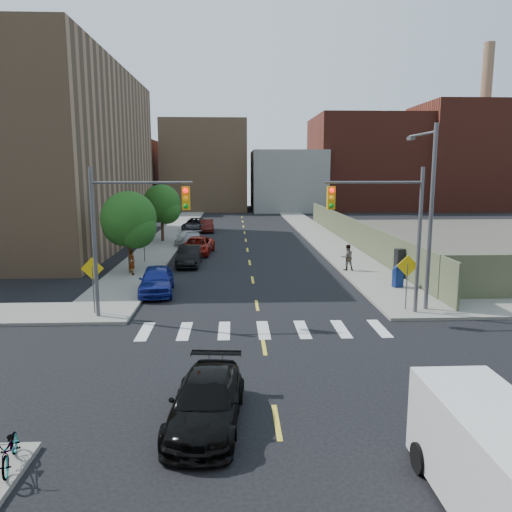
{
  "coord_description": "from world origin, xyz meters",
  "views": [
    {
      "loc": [
        -1.14,
        -16.72,
        6.86
      ],
      "look_at": [
        0.1,
        11.33,
        2.0
      ],
      "focal_mm": 35.0,
      "sensor_mm": 36.0,
      "label": 1
    }
  ],
  "objects": [
    {
      "name": "signal_nw",
      "position": [
        -5.98,
        6.0,
        4.53
      ],
      "size": [
        4.59,
        0.3,
        7.0
      ],
      "color": "#59595E",
      "rests_on": "ground"
    },
    {
      "name": "streetlight_ne",
      "position": [
        8.2,
        6.9,
        5.22
      ],
      "size": [
        0.25,
        3.7,
        9.0
      ],
      "color": "#59595E",
      "rests_on": "ground"
    },
    {
      "name": "sidewalk_nw",
      "position": [
        -7.75,
        41.5,
        0.07
      ],
      "size": [
        3.5,
        73.0,
        0.15
      ],
      "primitive_type": "cube",
      "color": "gray",
      "rests_on": "ground"
    },
    {
      "name": "parked_car_black",
      "position": [
        -4.39,
        18.97,
        0.73
      ],
      "size": [
        1.63,
        4.46,
        1.46
      ],
      "primitive_type": "imported",
      "rotation": [
        0.0,
        0.0,
        -0.02
      ],
      "color": "black",
      "rests_on": "ground"
    },
    {
      "name": "bicycle",
      "position": [
        -6.31,
        -6.0,
        0.56
      ],
      "size": [
        0.9,
        1.65,
        0.82
      ],
      "primitive_type": "imported",
      "rotation": [
        0.0,
        0.0,
        0.23
      ],
      "color": "gray",
      "rests_on": "sidewalk_sw"
    },
    {
      "name": "parked_car_maroon",
      "position": [
        -4.2,
        38.98,
        0.68
      ],
      "size": [
        1.77,
        4.25,
        1.37
      ],
      "primitive_type": "imported",
      "rotation": [
        0.0,
        0.0,
        0.08
      ],
      "color": "#3F100C",
      "rests_on": "ground"
    },
    {
      "name": "tree_west_near",
      "position": [
        -8.0,
        16.05,
        3.48
      ],
      "size": [
        3.66,
        3.64,
        5.52
      ],
      "color": "#332114",
      "rests_on": "ground"
    },
    {
      "name": "mailbox",
      "position": [
        8.32,
        11.1,
        0.78
      ],
      "size": [
        0.61,
        0.52,
        1.29
      ],
      "rotation": [
        0.0,
        0.0,
        0.25
      ],
      "color": "navy",
      "rests_on": "sidewalk_ne"
    },
    {
      "name": "bg_bldg_fareast",
      "position": [
        38.0,
        70.0,
        9.0
      ],
      "size": [
        14.0,
        16.0,
        18.0
      ],
      "primitive_type": "cube",
      "color": "#592319",
      "rests_on": "ground"
    },
    {
      "name": "tree_west_far",
      "position": [
        -8.0,
        31.05,
        3.48
      ],
      "size": [
        3.66,
        3.64,
        5.52
      ],
      "color": "#332114",
      "rests_on": "ground"
    },
    {
      "name": "bg_bldg_midwest",
      "position": [
        -6.0,
        72.0,
        7.5
      ],
      "size": [
        14.0,
        16.0,
        15.0
      ],
      "primitive_type": "cube",
      "color": "#8C6B4C",
      "rests_on": "ground"
    },
    {
      "name": "fence_north",
      "position": [
        9.6,
        28.0,
        1.25
      ],
      "size": [
        0.12,
        44.0,
        2.5
      ],
      "primitive_type": "cube",
      "color": "#595B40",
      "rests_on": "ground"
    },
    {
      "name": "pedestrian_east",
      "position": [
        6.49,
        16.14,
        1.02
      ],
      "size": [
        0.91,
        0.74,
        1.75
      ],
      "primitive_type": "imported",
      "rotation": [
        0.0,
        0.0,
        3.24
      ],
      "color": "gray",
      "rests_on": "sidewalk_ne"
    },
    {
      "name": "parked_car_silver",
      "position": [
        -4.88,
        27.69,
        0.66
      ],
      "size": [
        1.92,
        4.56,
        1.31
      ],
      "primitive_type": "imported",
      "rotation": [
        0.0,
        0.0,
        0.02
      ],
      "color": "#999CA0",
      "rests_on": "ground"
    },
    {
      "name": "bg_bldg_west",
      "position": [
        -22.0,
        70.0,
        6.0
      ],
      "size": [
        14.0,
        18.0,
        12.0
      ],
      "primitive_type": "cube",
      "color": "#592319",
      "rests_on": "ground"
    },
    {
      "name": "bg_bldg_center",
      "position": [
        8.0,
        70.0,
        5.0
      ],
      "size": [
        12.0,
        16.0,
        10.0
      ],
      "primitive_type": "cube",
      "color": "gray",
      "rests_on": "ground"
    },
    {
      "name": "parked_car_grey",
      "position": [
        -5.5,
        39.39,
        0.75
      ],
      "size": [
        2.95,
        5.61,
        1.51
      ],
      "primitive_type": "imported",
      "rotation": [
        0.0,
        0.0,
        -0.08
      ],
      "color": "black",
      "rests_on": "ground"
    },
    {
      "name": "warn_sign_nw",
      "position": [
        -7.8,
        6.5,
        1.99
      ],
      "size": [
        1.06,
        0.06,
        2.83
      ],
      "color": "#59595E",
      "rests_on": "ground"
    },
    {
      "name": "payphone",
      "position": [
        9.2,
        13.57,
        1.07
      ],
      "size": [
        0.64,
        0.57,
        1.85
      ],
      "primitive_type": "cube",
      "rotation": [
        0.0,
        0.0,
        0.25
      ],
      "color": "black",
      "rests_on": "sidewalk_ne"
    },
    {
      "name": "parked_car_red",
      "position": [
        -4.2,
        23.9,
        0.71
      ],
      "size": [
        2.87,
        5.34,
        1.43
      ],
      "primitive_type": "imported",
      "rotation": [
        0.0,
        0.0,
        -0.1
      ],
      "color": "#9E1A0F",
      "rests_on": "ground"
    },
    {
      "name": "cargo_van",
      "position": [
        4.0,
        -7.85,
        1.17
      ],
      "size": [
        2.04,
        4.87,
        2.23
      ],
      "rotation": [
        0.0,
        0.0,
        0.0
      ],
      "color": "white",
      "rests_on": "ground"
    },
    {
      "name": "sidewalk_ne",
      "position": [
        7.75,
        41.5,
        0.07
      ],
      "size": [
        3.5,
        73.0,
        0.15
      ],
      "primitive_type": "cube",
      "color": "gray",
      "rests_on": "ground"
    },
    {
      "name": "smokestack",
      "position": [
        42.0,
        70.0,
        14.0
      ],
      "size": [
        1.8,
        1.8,
        28.0
      ],
      "primitive_type": "cylinder",
      "color": "#8C6B4C",
      "rests_on": "ground"
    },
    {
      "name": "black_sedan",
      "position": [
        -1.92,
        -4.02,
        0.66
      ],
      "size": [
        2.27,
        4.73,
        1.33
      ],
      "primitive_type": "imported",
      "rotation": [
        0.0,
        0.0,
        -0.09
      ],
      "color": "black",
      "rests_on": "ground"
    },
    {
      "name": "bg_bldg_east",
      "position": [
        22.0,
        72.0,
        8.0
      ],
      "size": [
        18.0,
        18.0,
        16.0
      ],
      "primitive_type": "cube",
      "color": "#592319",
      "rests_on": "ground"
    },
    {
      "name": "parked_car_blue",
      "position": [
        -5.5,
        10.76,
        0.77
      ],
      "size": [
        2.21,
        4.69,
        1.55
      ],
      "primitive_type": "imported",
      "rotation": [
        0.0,
        0.0,
        0.09
      ],
      "color": "navy",
      "rests_on": "ground"
    },
    {
      "name": "signal_ne",
      "position": [
        5.98,
        6.0,
        4.53
      ],
      "size": [
        4.59,
        0.3,
        7.0
      ],
      "color": "#59595E",
      "rests_on": "ground"
    },
    {
      "name": "building_nw",
      "position": [
        -22.0,
        30.0,
        8.0
      ],
      "size": [
        22.0,
        30.0,
        16.0
      ],
      "primitive_type": "cube",
      "color": "#8C6B4C",
      "rests_on": "ground"
    },
    {
      "name": "parked_car_white",
      "position": [
        -5.5,
        28.98,
        0.73
      ],
      "size": [
        2.06,
        4.38,
        1.45
      ],
      "primitive_type": "imported",
      "rotation": [
        0.0,
        0.0,
        -0.08
      ],
      "color": "#BBBBBB",
      "rests_on": "ground"
    },
    {
      "name": "warn_sign_ne",
      "position": [
        7.2,
        6.5,
        1.99
      ],
      "size": [
        1.06,
        0.06,
        2.83
      ],
      "color": "#59595E",
      "rests_on": "ground"
    },
    {
      "name": "ground",
      "position": [
        0.0,
        0.0,
        0.0
      ],
      "size": [
        160.0,
        160.0,
        0.0
      ],
      "primitive_type": "plane",
      "color": "black",
      "rests_on": "ground"
    },
    {
      "name": "pedestrian_west",
      "position": [
        -7.73,
        15.29,
        0.94
      ],
      "size": [
        0.53,
        0.66,
        1.59
      ],
      "primitive_type": "imported",
      "rotation": [
        0.0,
        0.0,
        1.86
      ],
      "color": "gray",
      "rests_on": "sidewalk_nw"
    },
    {
      "name": "warn_sign_midwest",
      "position": [
        -7.8,
        20.0,
        1.99
      ],
      "size": [
        1.06,
        0.06,
        2.83
      ],
      "color": "#59595E",
      "rests_on": "ground"
    }
  ]
}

